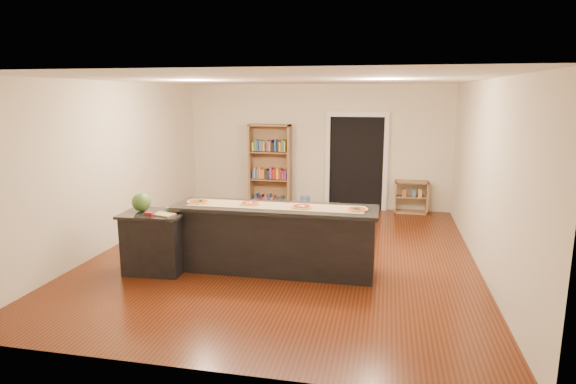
% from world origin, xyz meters
% --- Properties ---
extents(room, '(6.00, 7.00, 2.80)m').
position_xyz_m(room, '(0.00, 0.00, 1.40)').
color(room, beige).
rests_on(room, ground).
extents(doorway, '(1.40, 0.09, 2.21)m').
position_xyz_m(doorway, '(0.90, 3.46, 1.20)').
color(doorway, black).
rests_on(doorway, room).
extents(kitchen_island, '(2.98, 0.81, 0.98)m').
position_xyz_m(kitchen_island, '(0.01, -0.77, 0.49)').
color(kitchen_island, black).
rests_on(kitchen_island, ground).
extents(side_counter, '(0.91, 0.66, 0.90)m').
position_xyz_m(side_counter, '(-1.71, -1.16, 0.45)').
color(side_counter, black).
rests_on(side_counter, ground).
extents(bookshelf, '(0.96, 0.34, 1.91)m').
position_xyz_m(bookshelf, '(-1.06, 3.28, 0.96)').
color(bookshelf, '#936C47').
rests_on(bookshelf, ground).
extents(low_shelf, '(0.72, 0.31, 0.72)m').
position_xyz_m(low_shelf, '(2.13, 3.30, 0.36)').
color(low_shelf, '#936C47').
rests_on(low_shelf, ground).
extents(waste_bin, '(0.22, 0.22, 0.32)m').
position_xyz_m(waste_bin, '(-0.20, 3.08, 0.16)').
color(waste_bin, '#5479BC').
rests_on(waste_bin, ground).
extents(kraft_paper, '(2.59, 0.48, 0.00)m').
position_xyz_m(kraft_paper, '(0.01, -0.75, 0.98)').
color(kraft_paper, olive).
rests_on(kraft_paper, kitchen_island).
extents(watermelon, '(0.28, 0.28, 0.28)m').
position_xyz_m(watermelon, '(-1.91, -1.13, 1.04)').
color(watermelon, '#144214').
rests_on(watermelon, side_counter).
extents(cutting_board, '(0.34, 0.26, 0.02)m').
position_xyz_m(cutting_board, '(-1.50, -1.27, 0.91)').
color(cutting_board, tan).
rests_on(cutting_board, side_counter).
extents(package_red, '(0.14, 0.11, 0.04)m').
position_xyz_m(package_red, '(-1.68, -1.32, 0.92)').
color(package_red, maroon).
rests_on(package_red, side_counter).
extents(package_teal, '(0.17, 0.17, 0.06)m').
position_xyz_m(package_teal, '(-1.48, -1.05, 0.93)').
color(package_teal, '#195966').
rests_on(package_teal, side_counter).
extents(pizza_a, '(0.35, 0.35, 0.02)m').
position_xyz_m(pizza_a, '(-1.18, -0.75, 1.00)').
color(pizza_a, '#B48045').
rests_on(pizza_a, kitchen_island).
extents(pizza_b, '(0.29, 0.29, 0.02)m').
position_xyz_m(pizza_b, '(-0.39, -0.72, 1.00)').
color(pizza_b, '#B48045').
rests_on(pizza_b, kitchen_island).
extents(pizza_c, '(0.30, 0.30, 0.02)m').
position_xyz_m(pizza_c, '(0.40, -0.77, 1.00)').
color(pizza_c, '#B48045').
rests_on(pizza_c, kitchen_island).
extents(pizza_d, '(0.31, 0.31, 0.02)m').
position_xyz_m(pizza_d, '(1.20, -0.76, 1.00)').
color(pizza_d, '#B48045').
rests_on(pizza_d, kitchen_island).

